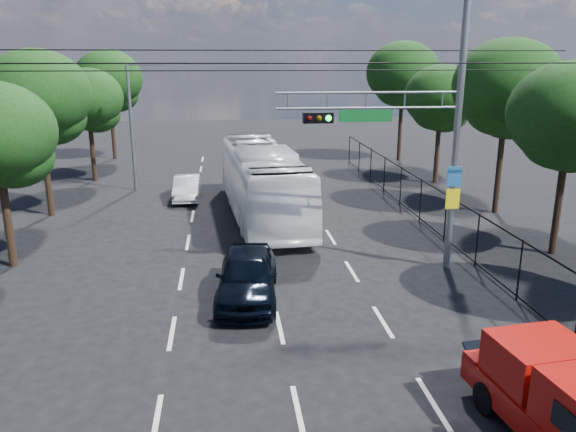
{
  "coord_description": "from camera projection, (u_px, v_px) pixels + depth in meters",
  "views": [
    {
      "loc": [
        -1.43,
        -10.35,
        7.33
      ],
      "look_at": [
        0.43,
        5.64,
        2.8
      ],
      "focal_mm": 35.0,
      "sensor_mm": 36.0,
      "label": 1
    }
  ],
  "objects": [
    {
      "name": "tree_right_b",
      "position": [
        569.0,
        123.0,
        20.55
      ],
      "size": [
        4.5,
        4.5,
        7.31
      ],
      "color": "black",
      "rests_on": "ground"
    },
    {
      "name": "tree_right_c",
      "position": [
        507.0,
        94.0,
        26.17
      ],
      "size": [
        5.1,
        5.1,
        8.29
      ],
      "color": "black",
      "rests_on": "ground"
    },
    {
      "name": "tree_right_e",
      "position": [
        403.0,
        78.0,
        40.43
      ],
      "size": [
        5.28,
        5.28,
        8.58
      ],
      "color": "black",
      "rests_on": "ground"
    },
    {
      "name": "streetlight_left",
      "position": [
        134.0,
        121.0,
        31.31
      ],
      "size": [
        2.09,
        0.22,
        7.08
      ],
      "color": "slate",
      "rests_on": "ground"
    },
    {
      "name": "utility_wires",
      "position": [
        264.0,
        61.0,
        18.53
      ],
      "size": [
        22.0,
        5.04,
        0.74
      ],
      "color": "black",
      "rests_on": "ground"
    },
    {
      "name": "lane_markings",
      "position": [
        257.0,
        226.0,
        25.43
      ],
      "size": [
        6.12,
        38.0,
        0.01
      ],
      "color": "beige",
      "rests_on": "ground"
    },
    {
      "name": "tree_left_c",
      "position": [
        39.0,
        102.0,
        25.77
      ],
      "size": [
        4.8,
        4.8,
        7.8
      ],
      "color": "black",
      "rests_on": "ground"
    },
    {
      "name": "fence_right",
      "position": [
        435.0,
        209.0,
        24.25
      ],
      "size": [
        0.06,
        34.03,
        2.0
      ],
      "color": "black",
      "rests_on": "ground"
    },
    {
      "name": "white_bus",
      "position": [
        262.0,
        181.0,
        26.71
      ],
      "size": [
        3.77,
        12.34,
        3.39
      ],
      "primitive_type": "imported",
      "rotation": [
        0.0,
        0.0,
        0.08
      ],
      "color": "white",
      "rests_on": "ground"
    },
    {
      "name": "white_van",
      "position": [
        187.0,
        188.0,
        30.14
      ],
      "size": [
        1.33,
        3.8,
        1.25
      ],
      "primitive_type": "imported",
      "rotation": [
        0.0,
        0.0,
        0.0
      ],
      "color": "silver",
      "rests_on": "ground"
    },
    {
      "name": "tree_left_d",
      "position": [
        89.0,
        103.0,
        33.65
      ],
      "size": [
        4.2,
        4.2,
        6.83
      ],
      "color": "black",
      "rests_on": "ground"
    },
    {
      "name": "tree_right_d",
      "position": [
        441.0,
        102.0,
        33.05
      ],
      "size": [
        4.32,
        4.32,
        7.02
      ],
      "color": "black",
      "rests_on": "ground"
    },
    {
      "name": "tree_left_e",
      "position": [
        109.0,
        84.0,
        41.05
      ],
      "size": [
        4.92,
        4.92,
        7.99
      ],
      "color": "black",
      "rests_on": "ground"
    },
    {
      "name": "signal_mast",
      "position": [
        423.0,
        123.0,
        18.85
      ],
      "size": [
        6.43,
        0.39,
        9.5
      ],
      "color": "slate",
      "rests_on": "ground"
    },
    {
      "name": "ground",
      "position": [
        298.0,
        413.0,
        12.04
      ],
      "size": [
        120.0,
        120.0,
        0.0
      ],
      "primitive_type": "plane",
      "color": "black",
      "rests_on": "ground"
    },
    {
      "name": "navy_hatchback",
      "position": [
        247.0,
        275.0,
        17.56
      ],
      "size": [
        2.27,
        4.74,
        1.56
      ],
      "primitive_type": "imported",
      "rotation": [
        0.0,
        0.0,
        -0.09
      ],
      "color": "black",
      "rests_on": "ground"
    }
  ]
}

